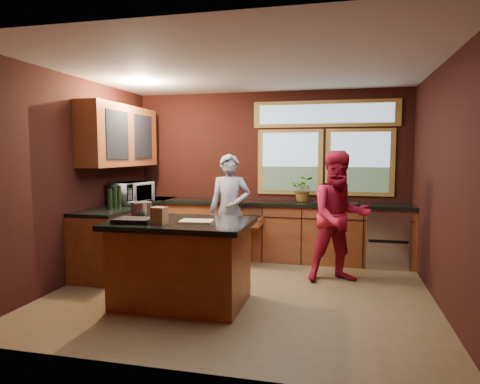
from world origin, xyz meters
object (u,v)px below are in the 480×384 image
(island, at_px, (182,262))
(person_red, at_px, (340,217))
(stock_pot, at_px, (142,210))
(person_grey, at_px, (230,211))
(cutting_board, at_px, (197,221))

(island, bearing_deg, person_red, 36.60)
(person_red, height_order, stock_pot, person_red)
(island, distance_m, person_grey, 1.72)
(person_grey, height_order, stock_pot, person_grey)
(person_grey, height_order, cutting_board, person_grey)
(island, height_order, stock_pot, stock_pot)
(island, distance_m, stock_pot, 0.80)
(person_grey, bearing_deg, island, -102.15)
(island, relative_size, person_red, 0.90)
(person_red, distance_m, stock_pot, 2.54)
(person_grey, relative_size, cutting_board, 4.81)
(person_grey, distance_m, stock_pot, 1.68)
(cutting_board, height_order, stock_pot, stock_pot)
(island, xyz_separation_m, person_red, (1.72, 1.28, 0.39))
(person_red, bearing_deg, cutting_board, -159.09)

